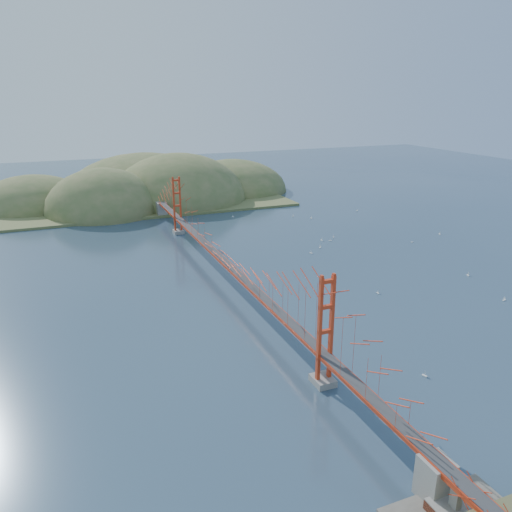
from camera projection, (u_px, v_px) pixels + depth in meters
name	position (u px, v px, depth m)	size (l,w,h in m)	color
ground	(226.00, 282.00, 76.39)	(320.00, 320.00, 0.00)	#2C4158
bridge	(225.00, 238.00, 74.34)	(2.20, 94.40, 12.00)	gray
fort	(456.00, 507.00, 34.32)	(3.70, 2.30, 1.75)	brown
far_headlands	(153.00, 197.00, 137.39)	(84.00, 58.00, 25.00)	olive
sailboat_8	(293.00, 216.00, 116.34)	(0.64, 0.64, 0.67)	white
sailboat_2	(504.00, 300.00, 69.74)	(0.60, 0.51, 0.69)	white
sailboat_5	(468.00, 275.00, 79.19)	(0.55, 0.59, 0.66)	white
sailboat_9	(440.00, 234.00, 101.96)	(0.57, 0.60, 0.67)	white
sailboat_11	(412.00, 242.00, 96.60)	(0.52, 0.52, 0.56)	white
sailboat_0	(378.00, 293.00, 72.19)	(0.51, 0.55, 0.62)	white
sailboat_17	(357.00, 210.00, 121.71)	(0.56, 0.54, 0.63)	white
sailboat_4	(333.00, 237.00, 99.71)	(0.55, 0.55, 0.59)	white
sailboat_14	(320.00, 247.00, 93.19)	(0.71, 0.71, 0.74)	white
sailboat_1	(322.00, 240.00, 97.65)	(0.60, 0.64, 0.72)	white
sailboat_15	(311.00, 218.00, 114.54)	(0.60, 0.66, 0.74)	white
sailboat_12	(233.00, 216.00, 116.18)	(0.57, 0.50, 0.65)	white
sailboat_10	(425.00, 375.00, 51.24)	(0.59, 0.61, 0.69)	white
sailboat_16	(311.00, 253.00, 90.01)	(0.65, 0.65, 0.70)	white
sailboat_7	(330.00, 240.00, 97.51)	(0.65, 0.65, 0.69)	white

